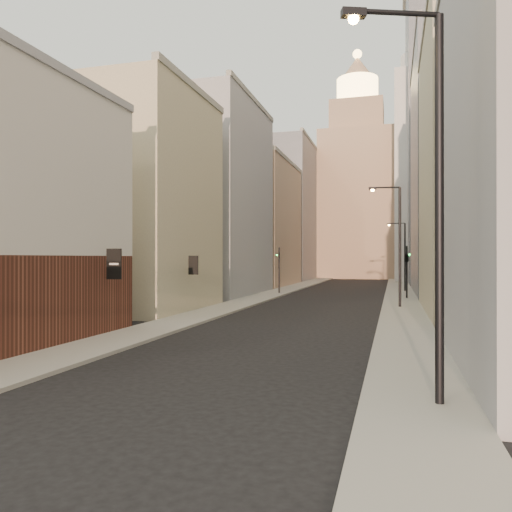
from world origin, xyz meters
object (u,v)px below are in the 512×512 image
at_px(streetlamp_far, 403,252).
at_px(traffic_light_left, 279,263).
at_px(streetlamp_mid, 397,239).
at_px(clock_tower, 357,188).
at_px(traffic_light_right, 407,258).
at_px(white_tower, 420,168).
at_px(streetlamp_near, 429,182).

xyz_separation_m(streetlamp_far, traffic_light_left, (-12.81, -7.12, -1.14)).
xyz_separation_m(streetlamp_mid, traffic_light_left, (-12.01, 12.17, -1.99)).
distance_m(clock_tower, streetlamp_mid, 61.56).
bearing_deg(traffic_light_left, clock_tower, -115.40).
height_order(traffic_light_left, traffic_light_right, same).
bearing_deg(traffic_light_right, traffic_light_left, -23.09).
xyz_separation_m(clock_tower, streetlamp_far, (7.90, -40.62, -13.13)).
relative_size(white_tower, traffic_light_left, 8.30).
height_order(clock_tower, streetlamp_mid, clock_tower).
height_order(streetlamp_mid, streetlamp_far, streetlamp_mid).
bearing_deg(streetlamp_near, traffic_light_right, 68.91).
distance_m(streetlamp_mid, traffic_light_right, 9.00).
distance_m(streetlamp_mid, traffic_light_left, 17.21).
relative_size(traffic_light_left, traffic_light_right, 1.00).
bearing_deg(streetlamp_far, clock_tower, 106.26).
bearing_deg(traffic_light_right, clock_tower, -89.70).
height_order(clock_tower, traffic_light_right, clock_tower).
distance_m(streetlamp_near, streetlamp_mid, 26.16).
distance_m(clock_tower, traffic_light_right, 53.50).
distance_m(white_tower, streetlamp_mid, 47.94).
xyz_separation_m(streetlamp_near, traffic_light_right, (0.28, 34.98, -1.96)).
xyz_separation_m(white_tower, streetlamp_near, (-3.23, -72.05, -12.75)).
height_order(streetlamp_near, streetlamp_far, streetlamp_near).
height_order(white_tower, traffic_light_right, white_tower).
relative_size(clock_tower, streetlamp_far, 5.69).
bearing_deg(clock_tower, traffic_light_right, -81.04).
height_order(white_tower, traffic_light_left, white_tower).
distance_m(streetlamp_mid, streetlamp_far, 19.32).
bearing_deg(streetlamp_far, streetlamp_mid, -87.12).
bearing_deg(streetlamp_mid, streetlamp_near, -100.33).
xyz_separation_m(white_tower, streetlamp_mid, (-3.90, -45.91, -13.25)).
bearing_deg(streetlamp_mid, white_tower, 73.34).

